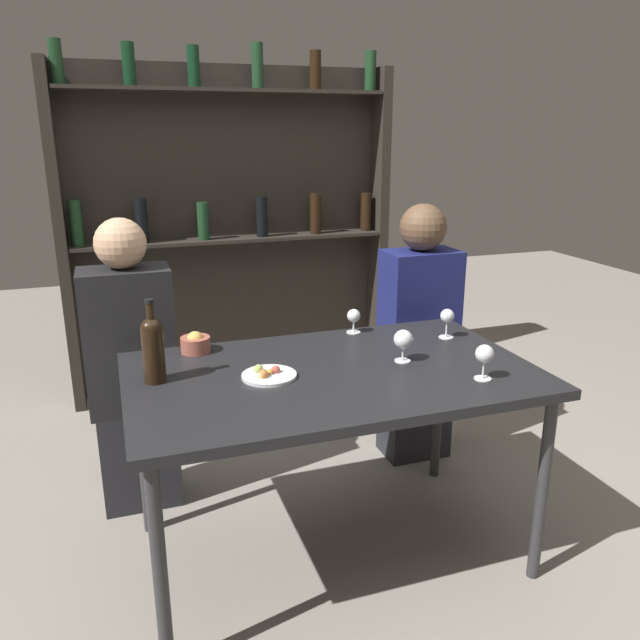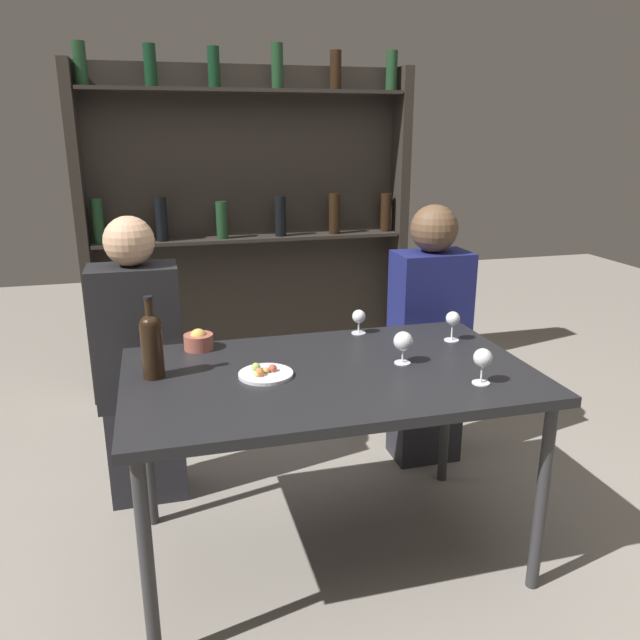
% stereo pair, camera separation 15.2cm
% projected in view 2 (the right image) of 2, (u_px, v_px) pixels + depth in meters
% --- Properties ---
extents(ground_plane, '(10.00, 10.00, 0.00)m').
position_uv_depth(ground_plane, '(329.00, 551.00, 2.44)').
color(ground_plane, gray).
extents(dining_table, '(1.44, 0.87, 0.76)m').
position_uv_depth(dining_table, '(329.00, 386.00, 2.24)').
color(dining_table, black).
rests_on(dining_table, ground_plane).
extents(wine_rack_wall, '(1.98, 0.21, 2.05)m').
position_uv_depth(wine_rack_wall, '(249.00, 221.00, 3.81)').
color(wine_rack_wall, '#28231E').
rests_on(wine_rack_wall, ground_plane).
extents(wine_bottle, '(0.07, 0.07, 0.29)m').
position_uv_depth(wine_bottle, '(152.00, 343.00, 2.13)').
color(wine_bottle, black).
rests_on(wine_bottle, dining_table).
extents(wine_glass_0, '(0.06, 0.06, 0.12)m').
position_uv_depth(wine_glass_0, '(453.00, 320.00, 2.51)').
color(wine_glass_0, silver).
rests_on(wine_glass_0, dining_table).
extents(wine_glass_1, '(0.06, 0.06, 0.10)m').
position_uv_depth(wine_glass_1, '(359.00, 318.00, 2.61)').
color(wine_glass_1, silver).
rests_on(wine_glass_1, dining_table).
extents(wine_glass_2, '(0.07, 0.07, 0.12)m').
position_uv_depth(wine_glass_2, '(403.00, 342.00, 2.27)').
color(wine_glass_2, silver).
rests_on(wine_glass_2, dining_table).
extents(wine_glass_3, '(0.06, 0.06, 0.12)m').
position_uv_depth(wine_glass_3, '(483.00, 359.00, 2.08)').
color(wine_glass_3, silver).
rests_on(wine_glass_3, dining_table).
extents(food_plate_0, '(0.19, 0.19, 0.04)m').
position_uv_depth(food_plate_0, '(265.00, 373.00, 2.17)').
color(food_plate_0, silver).
rests_on(food_plate_0, dining_table).
extents(snack_bowl, '(0.11, 0.11, 0.08)m').
position_uv_depth(snack_bowl, '(199.00, 340.00, 2.43)').
color(snack_bowl, '#995142').
rests_on(snack_bowl, dining_table).
extents(seated_person_left, '(0.36, 0.22, 1.26)m').
position_uv_depth(seated_person_left, '(141.00, 370.00, 2.67)').
color(seated_person_left, '#26262B').
rests_on(seated_person_left, ground_plane).
extents(seated_person_right, '(0.35, 0.22, 1.26)m').
position_uv_depth(seated_person_right, '(428.00, 342.00, 2.99)').
color(seated_person_right, '#26262B').
rests_on(seated_person_right, ground_plane).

